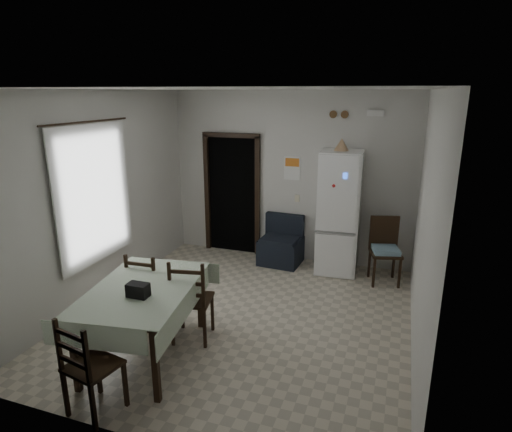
{
  "coord_description": "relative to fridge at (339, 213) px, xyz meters",
  "views": [
    {
      "loc": [
        1.81,
        -4.74,
        2.87
      ],
      "look_at": [
        0.0,
        0.5,
        1.25
      ],
      "focal_mm": 30.0,
      "sensor_mm": 36.0,
      "label": 1
    }
  ],
  "objects": [
    {
      "name": "ground",
      "position": [
        -0.92,
        -1.93,
        -1.0
      ],
      "size": [
        4.5,
        4.5,
        0.0
      ],
      "primitive_type": "plane",
      "color": "beige",
      "rests_on": "ground"
    },
    {
      "name": "light_switch",
      "position": [
        -0.77,
        0.31,
        0.1
      ],
      "size": [
        0.08,
        0.02,
        0.12
      ],
      "primitive_type": "cube",
      "color": "beige",
      "rests_on": "ground"
    },
    {
      "name": "calendar",
      "position": [
        -0.87,
        0.31,
        0.62
      ],
      "size": [
        0.28,
        0.02,
        0.4
      ],
      "primitive_type": "cube",
      "color": "white",
      "rests_on": "ground"
    },
    {
      "name": "dining_chair_near_head",
      "position": [
        -1.59,
        -4.01,
        -0.5
      ],
      "size": [
        0.5,
        0.5,
        1.0
      ],
      "primitive_type": null,
      "rotation": [
        0.0,
        0.0,
        2.95
      ],
      "color": "black",
      "rests_on": "ground"
    },
    {
      "name": "curtain_rod",
      "position": [
        -2.95,
        -2.13,
        1.5
      ],
      "size": [
        0.02,
        1.6,
        0.02
      ],
      "primitive_type": "cylinder",
      "rotation": [
        1.57,
        0.0,
        0.0
      ],
      "color": "black",
      "rests_on": "ground"
    },
    {
      "name": "vent_left",
      "position": [
        -0.22,
        0.3,
        1.52
      ],
      "size": [
        0.12,
        0.03,
        0.12
      ],
      "primitive_type": "cylinder",
      "rotation": [
        1.57,
        0.0,
        0.0
      ],
      "color": "brown",
      "rests_on": "ground"
    },
    {
      "name": "wall_right",
      "position": [
        1.18,
        -1.93,
        0.45
      ],
      "size": [
        0.02,
        4.5,
        2.9
      ],
      "primitive_type": null,
      "color": "silver",
      "rests_on": "ground"
    },
    {
      "name": "ceiling",
      "position": [
        -0.92,
        -1.93,
        1.9
      ],
      "size": [
        4.2,
        4.5,
        0.02
      ],
      "primitive_type": null,
      "color": "white",
      "rests_on": "ground"
    },
    {
      "name": "doorway",
      "position": [
        -1.97,
        0.52,
        0.06
      ],
      "size": [
        1.06,
        0.52,
        2.22
      ],
      "color": "black",
      "rests_on": "ground"
    },
    {
      "name": "emergency_light",
      "position": [
        0.43,
        0.28,
        1.55
      ],
      "size": [
        0.25,
        0.07,
        0.09
      ],
      "primitive_type": "cube",
      "color": "white",
      "rests_on": "ground"
    },
    {
      "name": "tan_cone",
      "position": [
        -0.02,
        0.0,
        1.09
      ],
      "size": [
        0.25,
        0.25,
        0.19
      ],
      "primitive_type": "cone",
      "rotation": [
        0.0,
        0.0,
        -0.08
      ],
      "color": "tan",
      "rests_on": "fridge"
    },
    {
      "name": "corner_chair",
      "position": [
        0.77,
        -0.23,
        -0.48
      ],
      "size": [
        0.54,
        0.54,
        1.02
      ],
      "primitive_type": null,
      "rotation": [
        0.0,
        0.0,
        0.26
      ],
      "color": "black",
      "rests_on": "ground"
    },
    {
      "name": "wall_back",
      "position": [
        -0.92,
        0.32,
        0.45
      ],
      "size": [
        4.2,
        0.02,
        2.9
      ],
      "primitive_type": null,
      "color": "silver",
      "rests_on": "ground"
    },
    {
      "name": "vent_right",
      "position": [
        -0.04,
        0.3,
        1.52
      ],
      "size": [
        0.12,
        0.03,
        0.12
      ],
      "primitive_type": "cylinder",
      "rotation": [
        1.57,
        0.0,
        0.0
      ],
      "color": "brown",
      "rests_on": "ground"
    },
    {
      "name": "fridge",
      "position": [
        0.0,
        0.0,
        0.0
      ],
      "size": [
        0.69,
        0.69,
        1.99
      ],
      "primitive_type": null,
      "rotation": [
        0.0,
        0.0,
        0.06
      ],
      "color": "white",
      "rests_on": "ground"
    },
    {
      "name": "wall_front",
      "position": [
        -0.92,
        -4.18,
        0.45
      ],
      "size": [
        4.2,
        0.02,
        2.9
      ],
      "primitive_type": null,
      "color": "silver",
      "rests_on": "ground"
    },
    {
      "name": "window_recess",
      "position": [
        -3.07,
        -2.13,
        0.55
      ],
      "size": [
        0.1,
        1.2,
        1.6
      ],
      "primitive_type": "cube",
      "color": "silver",
      "rests_on": "ground"
    },
    {
      "name": "calendar_image",
      "position": [
        -0.87,
        0.3,
        0.72
      ],
      "size": [
        0.24,
        0.01,
        0.14
      ],
      "primitive_type": "cube",
      "color": "orange",
      "rests_on": "ground"
    },
    {
      "name": "curtain",
      "position": [
        -2.96,
        -2.13,
        0.55
      ],
      "size": [
        0.02,
        1.45,
        1.85
      ],
      "primitive_type": "cube",
      "color": "silver",
      "rests_on": "ground"
    },
    {
      "name": "dining_chair_far_left",
      "position": [
        -1.97,
        -2.49,
        -0.5
      ],
      "size": [
        0.45,
        0.45,
        1.0
      ],
      "primitive_type": null,
      "rotation": [
        0.0,
        0.0,
        3.19
      ],
      "color": "black",
      "rests_on": "ground"
    },
    {
      "name": "black_bag",
      "position": [
        -1.56,
        -3.29,
        -0.09
      ],
      "size": [
        0.22,
        0.14,
        0.14
      ],
      "primitive_type": "cube",
      "rotation": [
        0.0,
        0.0,
        0.01
      ],
      "color": "black",
      "rests_on": "dining_table"
    },
    {
      "name": "wall_left",
      "position": [
        -3.02,
        -1.93,
        0.45
      ],
      "size": [
        0.02,
        4.5,
        2.9
      ],
      "primitive_type": null,
      "color": "silver",
      "rests_on": "ground"
    },
    {
      "name": "dining_table",
      "position": [
        -1.65,
        -3.09,
        -0.58
      ],
      "size": [
        1.28,
        1.74,
        0.84
      ],
      "primitive_type": null,
      "rotation": [
        0.0,
        0.0,
        0.15
      ],
      "color": "beige",
      "rests_on": "ground"
    },
    {
      "name": "dining_chair_far_right",
      "position": [
        -1.32,
        -2.6,
        -0.47
      ],
      "size": [
        0.53,
        0.53,
        1.05
      ],
      "primitive_type": null,
      "rotation": [
        0.0,
        0.0,
        3.34
      ],
      "color": "black",
      "rests_on": "ground"
    },
    {
      "name": "navy_seat",
      "position": [
        -0.96,
        0.0,
        -0.59
      ],
      "size": [
        0.72,
        0.7,
        0.82
      ],
      "primitive_type": null,
      "rotation": [
        0.0,
        0.0,
        -0.06
      ],
      "color": "black",
      "rests_on": "ground"
    }
  ]
}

